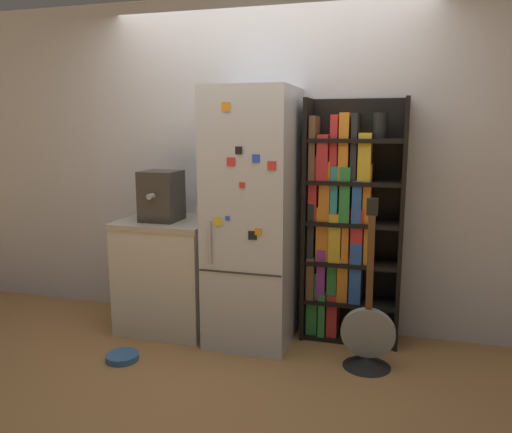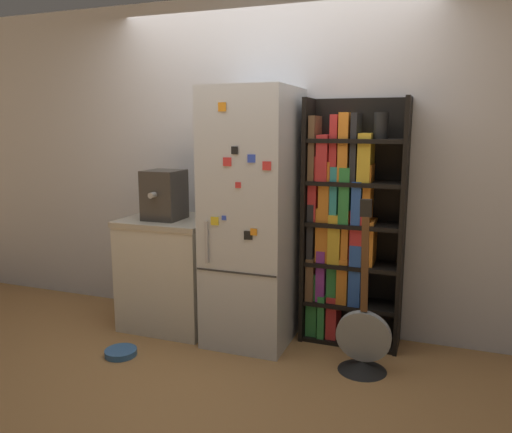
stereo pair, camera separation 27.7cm
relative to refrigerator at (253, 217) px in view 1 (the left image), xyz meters
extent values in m
plane|color=#A87542|center=(0.00, -0.11, -0.94)|extent=(16.00, 16.00, 0.00)
cube|color=silver|center=(0.00, 0.36, 0.36)|extent=(8.00, 0.05, 2.60)
cube|color=silver|center=(0.00, 0.00, 0.00)|extent=(0.61, 0.68, 1.88)
cube|color=#333333|center=(0.00, -0.34, -0.33)|extent=(0.59, 0.01, 0.01)
cube|color=#B2B2B7|center=(-0.21, -0.35, -0.13)|extent=(0.02, 0.02, 0.30)
cube|color=red|center=(0.23, -0.34, 0.41)|extent=(0.06, 0.01, 0.06)
cube|color=yellow|center=(-0.15, -0.34, 0.02)|extent=(0.06, 0.01, 0.06)
cube|color=blue|center=(-0.08, -0.34, 0.05)|extent=(0.03, 0.01, 0.03)
cube|color=orange|center=(0.13, -0.34, -0.03)|extent=(0.05, 0.01, 0.05)
cube|color=red|center=(0.02, -0.34, 0.28)|extent=(0.04, 0.01, 0.04)
cube|color=black|center=(0.00, -0.34, 0.51)|extent=(0.05, 0.02, 0.05)
cube|color=red|center=(-0.05, -0.34, 0.43)|extent=(0.06, 0.01, 0.06)
cube|color=orange|center=(-0.09, -0.34, 0.79)|extent=(0.06, 0.01, 0.06)
cube|color=blue|center=(0.12, -0.34, 0.46)|extent=(0.05, 0.02, 0.05)
cube|color=black|center=(0.10, -0.34, -0.06)|extent=(0.06, 0.01, 0.06)
cube|color=black|center=(0.37, 0.18, -0.04)|extent=(0.03, 0.31, 1.80)
cube|color=black|center=(1.06, 0.18, -0.04)|extent=(0.03, 0.31, 1.80)
cube|color=black|center=(0.71, 0.32, -0.04)|extent=(0.72, 0.03, 1.80)
cube|color=black|center=(0.71, 0.18, -0.92)|extent=(0.66, 0.28, 0.03)
cube|color=black|center=(0.71, 0.18, -0.64)|extent=(0.66, 0.28, 0.03)
cube|color=black|center=(0.71, 0.18, -0.34)|extent=(0.66, 0.28, 0.03)
cube|color=black|center=(0.71, 0.18, -0.04)|extent=(0.66, 0.28, 0.03)
cube|color=black|center=(0.71, 0.18, 0.26)|extent=(0.66, 0.28, 0.03)
cube|color=black|center=(0.71, 0.18, 0.56)|extent=(0.66, 0.28, 0.03)
cube|color=#338C3F|center=(0.43, 0.19, -0.67)|extent=(0.08, 0.22, 0.49)
cube|color=#338C3F|center=(0.51, 0.18, -0.74)|extent=(0.05, 0.24, 0.33)
cube|color=red|center=(0.59, 0.18, -0.75)|extent=(0.08, 0.22, 0.33)
cube|color=brown|center=(0.42, 0.18, -0.46)|extent=(0.06, 0.26, 0.32)
cube|color=purple|center=(0.50, 0.18, -0.43)|extent=(0.06, 0.23, 0.39)
cube|color=#338C3F|center=(0.58, 0.19, -0.43)|extent=(0.07, 0.21, 0.38)
cube|color=orange|center=(0.66, 0.17, -0.45)|extent=(0.08, 0.22, 0.34)
cube|color=#2D59B2|center=(0.75, 0.18, -0.40)|extent=(0.08, 0.26, 0.45)
cube|color=#262628|center=(0.42, 0.18, -0.11)|extent=(0.05, 0.23, 0.43)
cube|color=orange|center=(0.50, 0.19, -0.12)|extent=(0.09, 0.23, 0.40)
cube|color=gold|center=(0.59, 0.18, -0.14)|extent=(0.09, 0.25, 0.36)
cube|color=orange|center=(0.67, 0.18, -0.13)|extent=(0.05, 0.22, 0.39)
cube|color=red|center=(0.75, 0.18, -0.12)|extent=(0.09, 0.25, 0.40)
cube|color=orange|center=(0.84, 0.19, -0.16)|extent=(0.07, 0.24, 0.32)
cube|color=red|center=(0.42, 0.19, 0.22)|extent=(0.06, 0.22, 0.48)
cube|color=orange|center=(0.51, 0.18, 0.20)|extent=(0.08, 0.21, 0.44)
cube|color=teal|center=(0.58, 0.17, 0.18)|extent=(0.05, 0.20, 0.40)
cube|color=#338C3F|center=(0.66, 0.18, 0.18)|extent=(0.07, 0.24, 0.40)
cube|color=#2D59B2|center=(0.74, 0.19, 0.13)|extent=(0.07, 0.26, 0.31)
cube|color=orange|center=(0.81, 0.18, 0.19)|extent=(0.05, 0.20, 0.42)
cube|color=brown|center=(0.42, 0.17, 0.51)|extent=(0.05, 0.23, 0.46)
cube|color=red|center=(0.49, 0.19, 0.44)|extent=(0.08, 0.26, 0.33)
cube|color=red|center=(0.57, 0.19, 0.51)|extent=(0.05, 0.23, 0.47)
cube|color=orange|center=(0.64, 0.19, 0.52)|extent=(0.07, 0.25, 0.48)
cube|color=#262628|center=(0.71, 0.19, 0.52)|extent=(0.04, 0.24, 0.48)
cube|color=gold|center=(0.78, 0.19, 0.45)|extent=(0.09, 0.25, 0.34)
cylinder|color=black|center=(0.88, 0.18, 0.67)|extent=(0.10, 0.10, 0.18)
cube|color=beige|center=(-0.70, 0.02, -0.52)|extent=(0.70, 0.64, 0.85)
cube|color=#B2A893|center=(-0.70, 0.02, -0.07)|extent=(0.72, 0.66, 0.04)
cube|color=#38332D|center=(-0.73, -0.04, 0.14)|extent=(0.28, 0.28, 0.38)
cylinder|color=#A5A39E|center=(-0.73, -0.21, 0.16)|extent=(0.04, 0.06, 0.04)
cone|color=black|center=(0.88, -0.26, -0.91)|extent=(0.33, 0.33, 0.06)
cylinder|color=gray|center=(0.88, -0.26, -0.70)|extent=(0.36, 0.09, 0.36)
cube|color=brown|center=(0.88, -0.33, -0.20)|extent=(0.04, 0.11, 0.64)
cube|color=black|center=(0.88, -0.38, 0.18)|extent=(0.07, 0.04, 0.11)
cylinder|color=#3366A5|center=(-0.77, -0.63, -0.92)|extent=(0.23, 0.23, 0.04)
torus|color=#3366A5|center=(-0.77, -0.63, -0.90)|extent=(0.23, 0.23, 0.01)
camera|label=1|loc=(1.03, -3.49, 0.67)|focal=35.00mm
camera|label=2|loc=(1.29, -3.40, 0.67)|focal=35.00mm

